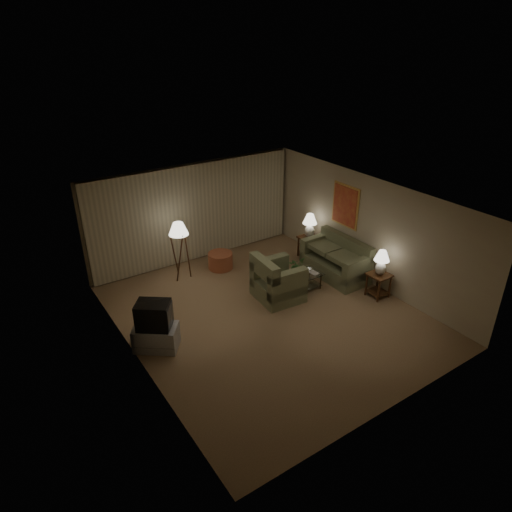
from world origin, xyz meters
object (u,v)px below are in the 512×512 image
(side_table_far, at_px, (309,243))
(ottoman, at_px, (220,261))
(side_table_near, at_px, (379,281))
(table_lamp_far, at_px, (310,223))
(sofa, at_px, (335,262))
(tv_cabinet, at_px, (156,337))
(armchair, at_px, (278,282))
(crt_tv, at_px, (154,315))
(floor_lamp, at_px, (180,249))
(table_lamp_near, at_px, (382,260))
(vase, at_px, (296,274))
(coffee_table, at_px, (301,280))

(side_table_far, bearing_deg, ottoman, 162.53)
(side_table_near, relative_size, table_lamp_far, 0.89)
(sofa, xyz_separation_m, tv_cabinet, (-5.05, -0.25, -0.15))
(armchair, distance_m, side_table_near, 2.40)
(tv_cabinet, height_order, crt_tv, crt_tv)
(sofa, bearing_deg, floor_lamp, -122.00)
(ottoman, bearing_deg, table_lamp_near, -54.24)
(floor_lamp, height_order, vase, floor_lamp)
(sofa, distance_m, floor_lamp, 3.99)
(table_lamp_far, relative_size, vase, 4.04)
(side_table_near, height_order, table_lamp_far, table_lamp_far)
(sofa, relative_size, side_table_near, 3.03)
(crt_tv, bearing_deg, tv_cabinet, 0.00)
(table_lamp_far, relative_size, coffee_table, 0.63)
(armchair, relative_size, side_table_near, 2.00)
(coffee_table, bearing_deg, table_lamp_near, -42.40)
(table_lamp_far, xyz_separation_m, tv_cabinet, (-5.20, -1.50, -0.75))
(table_lamp_far, distance_m, floor_lamp, 3.62)
(side_table_far, bearing_deg, tv_cabinet, -163.96)
(side_table_far, relative_size, vase, 3.59)
(side_table_far, bearing_deg, coffee_table, -135.40)
(coffee_table, distance_m, crt_tv, 3.87)
(side_table_near, relative_size, coffee_table, 0.56)
(tv_cabinet, relative_size, ottoman, 1.54)
(crt_tv, height_order, ottoman, crt_tv)
(table_lamp_near, distance_m, coffee_table, 1.98)
(table_lamp_far, xyz_separation_m, vase, (-1.52, -1.35, -0.50))
(side_table_far, distance_m, vase, 2.03)
(side_table_far, height_order, coffee_table, side_table_far)
(side_table_near, bearing_deg, floor_lamp, 135.26)
(coffee_table, bearing_deg, crt_tv, -177.83)
(table_lamp_far, xyz_separation_m, coffee_table, (-1.37, -1.35, -0.72))
(armchair, bearing_deg, crt_tv, 97.61)
(table_lamp_near, xyz_separation_m, tv_cabinet, (-5.20, 1.10, -0.72))
(armchair, height_order, coffee_table, armchair)
(armchair, distance_m, tv_cabinet, 3.18)
(crt_tv, bearing_deg, vase, 39.93)
(table_lamp_near, bearing_deg, crt_tv, 168.01)
(armchair, distance_m, table_lamp_far, 2.49)
(side_table_far, height_order, table_lamp_far, table_lamp_far)
(sofa, xyz_separation_m, crt_tv, (-5.05, -0.25, 0.38))
(ottoman, distance_m, vase, 2.31)
(table_lamp_near, height_order, crt_tv, table_lamp_near)
(ottoman, bearing_deg, crt_tv, -140.91)
(vase, bearing_deg, sofa, 4.18)
(side_table_near, bearing_deg, coffee_table, 137.60)
(sofa, bearing_deg, vase, -85.48)
(crt_tv, bearing_deg, armchair, 40.81)
(side_table_near, xyz_separation_m, tv_cabinet, (-5.20, 1.10, -0.15))
(coffee_table, bearing_deg, side_table_far, 44.60)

